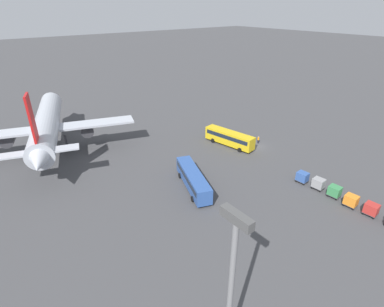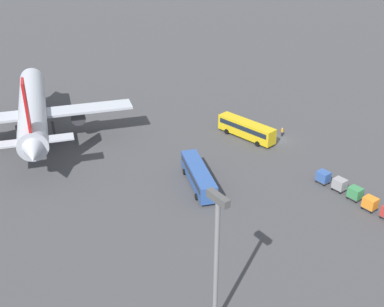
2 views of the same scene
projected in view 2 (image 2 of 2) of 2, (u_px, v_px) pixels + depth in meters
ground_plane at (279, 140)px, 92.39m from camera, size 600.00×600.00×0.00m
airplane at (33, 109)px, 89.44m from camera, size 42.24×36.06×16.87m
shuttle_bus_near at (246, 128)px, 92.27m from camera, size 12.61×4.64×3.38m
shuttle_bus_far at (198, 175)px, 76.72m from camera, size 13.00×6.99×3.21m
worker_person at (282, 132)px, 93.49m from camera, size 0.38×0.38×1.74m
cargo_cart_orange at (370, 203)px, 70.93m from camera, size 2.09×1.80×2.06m
cargo_cart_green at (355, 193)px, 73.38m from camera, size 2.09×1.80×2.06m
cargo_cart_grey at (340, 184)px, 75.65m from camera, size 2.09×1.80×2.06m
cargo_cart_blue at (323, 177)px, 77.72m from camera, size 2.09×1.80×2.06m
light_pole at (217, 249)px, 47.24m from camera, size 2.80×0.70×16.71m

